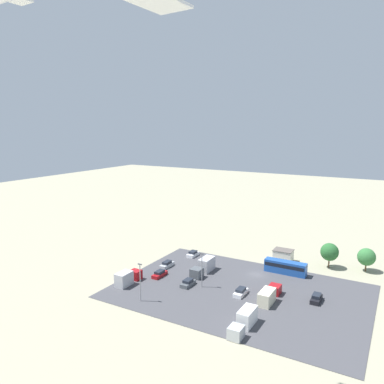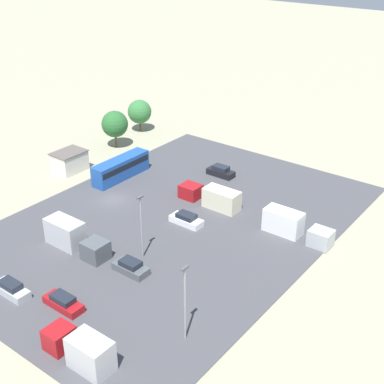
{
  "view_description": "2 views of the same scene",
  "coord_description": "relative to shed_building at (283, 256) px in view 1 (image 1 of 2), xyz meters",
  "views": [
    {
      "loc": [
        -29.52,
        83.95,
        36.1
      ],
      "look_at": [
        -1.41,
        34.73,
        26.19
      ],
      "focal_mm": 35.0,
      "sensor_mm": 36.0,
      "label": 1
    },
    {
      "loc": [
        46.78,
        49.87,
        35.63
      ],
      "look_at": [
        -1.61,
        12.88,
        4.59
      ],
      "focal_mm": 50.0,
      "sensor_mm": 36.0,
      "label": 2
    }
  ],
  "objects": [
    {
      "name": "parked_truck_2",
      "position": [
        -3.76,
        37.53,
        -0.15
      ],
      "size": [
        2.37,
        8.99,
        3.06
      ],
      "color": "#ADB2B7",
      "rests_on": "ground"
    },
    {
      "name": "bus",
      "position": [
        -2.98,
        8.35,
        0.16
      ],
      "size": [
        10.25,
        2.46,
        3.16
      ],
      "rotation": [
        0.0,
        0.0,
        1.57
      ],
      "color": "#1E4C9E",
      "rests_on": "ground"
    },
    {
      "name": "light_pole_lot_edge",
      "position": [
        11.29,
        25.7,
        2.91
      ],
      "size": [
        0.9,
        0.28,
        8.07
      ],
      "color": "gray",
      "rests_on": "ground"
    },
    {
      "name": "parked_truck_3",
      "position": [
        27.12,
        32.74,
        -0.1
      ],
      "size": [
        2.53,
        7.36,
        3.17
      ],
      "rotation": [
        0.0,
        0.0,
        3.14
      ],
      "color": "maroon",
      "rests_on": "ground"
    },
    {
      "name": "shed_building",
      "position": [
        0.0,
        0.0,
        0.0
      ],
      "size": [
        5.08,
        3.92,
        3.24
      ],
      "color": "silver",
      "rests_on": "ground"
    },
    {
      "name": "parked_car_0",
      "position": [
        23.21,
        8.77,
        -0.92
      ],
      "size": [
        2.0,
        4.12,
        1.5
      ],
      "rotation": [
        0.0,
        0.0,
        3.14
      ],
      "color": "silver",
      "rests_on": "ground"
    },
    {
      "name": "parked_car_4",
      "position": [
        23.11,
        25.43,
        -0.94
      ],
      "size": [
        1.75,
        4.62,
        1.46
      ],
      "color": "maroon",
      "rests_on": "ground"
    },
    {
      "name": "parked_car_5",
      "position": [
        2.03,
        25.01,
        -0.93
      ],
      "size": [
        1.87,
        4.52,
        1.47
      ],
      "color": "silver",
      "rests_on": "ground"
    },
    {
      "name": "light_pole_lot_centre",
      "position": [
        19.12,
        38.2,
        2.98
      ],
      "size": [
        0.9,
        0.28,
        8.19
      ],
      "color": "gray",
      "rests_on": "ground"
    },
    {
      "name": "parking_lot_surface",
      "position": [
        2.95,
        23.55,
        -1.59
      ],
      "size": [
        54.15,
        37.53,
        0.08
      ],
      "color": "#424247",
      "rests_on": "ground"
    },
    {
      "name": "tree_apron_mid",
      "position": [
        -20.19,
        -3.36,
        2.14
      ],
      "size": [
        4.42,
        4.42,
        5.99
      ],
      "color": "brown",
      "rests_on": "ground"
    },
    {
      "name": "parked_truck_0",
      "position": [
        -4.21,
        24.77,
        -0.26
      ],
      "size": [
        2.44,
        9.3,
        2.81
      ],
      "rotation": [
        0.0,
        0.0,
        3.14
      ],
      "color": "maroon",
      "rests_on": "ground"
    },
    {
      "name": "parked_car_3",
      "position": [
        -12.92,
        20.15,
        -0.87
      ],
      "size": [
        1.82,
        4.38,
        1.63
      ],
      "rotation": [
        0.0,
        0.0,
        3.14
      ],
      "color": "black",
      "rests_on": "ground"
    },
    {
      "name": "parked_car_1",
      "position": [
        25.01,
        19.34,
        -0.9
      ],
      "size": [
        1.72,
        4.6,
        1.56
      ],
      "rotation": [
        0.0,
        0.0,
        3.14
      ],
      "color": "#ADB2B7",
      "rests_on": "ground"
    },
    {
      "name": "parked_truck_1",
      "position": [
        14.91,
        17.84,
        -0.03
      ],
      "size": [
        2.58,
        9.07,
        3.31
      ],
      "color": "#4C5156",
      "rests_on": "ground"
    },
    {
      "name": "parked_car_2",
      "position": [
        14.37,
        26.67,
        -0.92
      ],
      "size": [
        1.92,
        4.24,
        1.51
      ],
      "rotation": [
        0.0,
        0.0,
        3.14
      ],
      "color": "#4C5156",
      "rests_on": "ground"
    },
    {
      "name": "tree_near_shed",
      "position": [
        -11.63,
        -1.3,
        2.6
      ],
      "size": [
        4.59,
        4.59,
        6.53
      ],
      "color": "brown",
      "rests_on": "ground"
    },
    {
      "name": "ground_plane",
      "position": [
        2.95,
        12.54,
        -1.63
      ],
      "size": [
        400.0,
        400.0,
        0.0
      ],
      "primitive_type": "plane",
      "color": "gray"
    }
  ]
}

